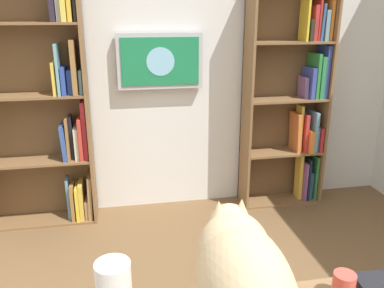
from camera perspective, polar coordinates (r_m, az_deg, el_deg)
name	(u,v)px	position (r m, az deg, el deg)	size (l,w,h in m)	color
wall_back	(161,61)	(3.56, -4.40, 11.72)	(4.52, 0.06, 2.70)	silver
bookshelf_left	(295,101)	(3.78, 14.51, 6.01)	(0.75, 0.28, 2.02)	brown
bookshelf_right	(45,104)	(3.47, -20.33, 5.42)	(0.94, 0.28, 2.24)	brown
wall_mounted_tv	(160,61)	(3.47, -4.59, 11.72)	(0.73, 0.07, 0.47)	#B7B7BC
cat	(241,279)	(1.28, 7.03, -18.61)	(0.29, 0.64, 0.40)	#D1B284
coffee_mug	(344,286)	(1.60, 20.88, -18.39)	(0.08, 0.08, 0.10)	#D84C3F
desk_book_stack	(381,286)	(1.69, 25.45, -17.87)	(0.19, 0.15, 0.05)	orange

